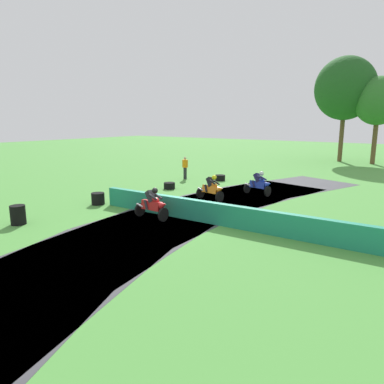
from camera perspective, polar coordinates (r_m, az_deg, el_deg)
name	(u,v)px	position (r m, az deg, el deg)	size (l,w,h in m)	color
ground_plane	(175,216)	(15.99, -2.76, -3.92)	(120.00, 120.00, 0.00)	#4C933D
track_asphalt	(191,219)	(15.50, -0.16, -4.39)	(8.45, 29.82, 0.01)	#3D3D42
safety_barrier	(285,225)	(13.56, 14.66, -5.15)	(0.30, 18.14, 0.90)	#1E8466
motorcycle_lead_blue	(259,184)	(20.75, 10.72, 1.32)	(1.71, 0.90, 1.43)	black
motorcycle_chase_orange	(212,188)	(19.02, 3.19, 0.59)	(1.71, 0.94, 1.43)	black
motorcycle_trailing_red	(153,204)	(15.51, -6.27, -1.94)	(1.69, 0.71, 1.42)	black
tire_stack_near	(220,178)	(25.40, 4.54, 2.29)	(0.71, 0.71, 0.40)	black
tire_stack_mid_a	(169,186)	(22.30, -3.65, 1.01)	(0.70, 0.70, 0.40)	black
tire_stack_mid_b	(98,199)	(18.76, -14.85, -1.04)	(0.66, 0.66, 0.60)	black
tire_stack_far	(18,215)	(16.35, -26.14, -3.32)	(0.61, 0.61, 0.80)	black
track_marshal	(185,168)	(25.85, -1.12, 3.87)	(0.34, 0.24, 1.63)	#232328
tree_far_left	(378,101)	(39.06, 27.74, 12.78)	(4.34, 4.34, 8.31)	brown
tree_far_right	(345,89)	(40.19, 23.38, 14.99)	(5.96, 5.96, 10.49)	brown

